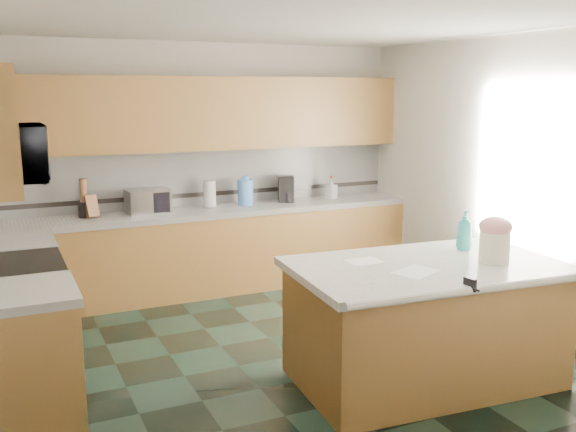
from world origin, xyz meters
TOP-DOWN VIEW (x-y plane):
  - floor at (0.00, 0.00)m, footprint 4.60×4.60m
  - ceiling at (0.00, 0.00)m, footprint 4.60×4.60m
  - wall_back at (0.00, 2.32)m, footprint 4.60×0.04m
  - wall_front at (0.00, -2.32)m, footprint 4.60×0.04m
  - wall_right at (2.32, 0.00)m, footprint 0.04×4.60m
  - back_base_cab at (0.00, 2.00)m, footprint 4.60×0.60m
  - back_countertop at (0.00, 2.00)m, footprint 4.60×0.64m
  - back_upper_cab at (0.00, 2.13)m, footprint 4.60×0.33m
  - back_backsplash at (0.00, 2.29)m, footprint 4.60×0.02m
  - back_accent_band at (0.00, 2.28)m, footprint 4.60×0.01m
  - left_base_cab_rear at (-2.00, 1.29)m, footprint 0.60×0.82m
  - left_counter_rear at (-2.00, 1.29)m, footprint 0.64×0.82m
  - left_base_cab_front at (-2.00, -0.24)m, footprint 0.60×0.72m
  - left_counter_front at (-2.00, -0.24)m, footprint 0.64×0.72m
  - range_body at (-2.00, 0.50)m, footprint 0.60×0.76m
  - range_oven_door at (-1.71, 0.50)m, footprint 0.02×0.68m
  - range_cooktop at (-2.00, 0.50)m, footprint 0.62×0.78m
  - range_handle at (-1.68, 0.50)m, footprint 0.02×0.66m
  - microwave at (-2.00, 0.50)m, footprint 0.50×0.73m
  - island_base at (0.75, -0.82)m, footprint 1.97×1.22m
  - island_top at (0.75, -0.82)m, footprint 2.08×1.33m
  - island_bullnose at (0.75, -1.41)m, footprint 1.99×0.21m
  - treat_jar at (1.22, -0.99)m, footprint 0.27×0.27m
  - treat_jar_lid at (1.22, -0.99)m, footprint 0.24×0.24m
  - treat_jar_knob at (1.22, -0.99)m, footprint 0.08×0.03m
  - treat_jar_knob_end_l at (1.18, -0.99)m, footprint 0.04×0.04m
  - treat_jar_knob_end_r at (1.26, -0.99)m, footprint 0.04×0.04m
  - soap_bottle_island at (1.27, -0.60)m, footprint 0.16×0.16m
  - paper_sheet_a at (0.53, -0.98)m, footprint 0.38×0.34m
  - paper_sheet_b at (0.35, -0.58)m, footprint 0.27×0.20m
  - clamp_body at (0.66, -1.39)m, footprint 0.04×0.10m
  - clamp_handle at (0.66, -1.45)m, footprint 0.01×0.07m
  - knife_block at (-1.26, 2.05)m, footprint 0.17×0.19m
  - utensil_crock at (-1.31, 2.08)m, footprint 0.13×0.13m
  - utensil_bundle at (-1.31, 2.08)m, footprint 0.07×0.07m
  - toaster_oven at (-0.68, 2.05)m, footprint 0.45×0.32m
  - toaster_oven_door at (-0.68, 1.91)m, footprint 0.39×0.01m
  - paper_towel at (0.01, 2.10)m, footprint 0.13×0.13m
  - paper_towel_base at (0.01, 2.10)m, footprint 0.20×0.20m
  - water_jug at (0.42, 2.06)m, footprint 0.18×0.18m
  - water_jug_neck at (0.42, 2.06)m, footprint 0.08×0.08m
  - coffee_maker at (0.93, 2.08)m, footprint 0.23×0.24m
  - coffee_carafe at (0.93, 2.04)m, footprint 0.12×0.12m
  - soap_bottle_back at (1.50, 2.05)m, footprint 0.15×0.15m
  - soap_back_cap at (1.50, 2.05)m, footprint 0.02×0.02m
  - window_light_proxy at (2.29, -0.20)m, footprint 0.02×1.40m

SIDE VIEW (x-z plane):
  - floor at x=0.00m, z-range 0.00..0.00m
  - range_oven_door at x=-1.71m, z-range 0.12..0.68m
  - back_base_cab at x=0.00m, z-range 0.00..0.86m
  - left_base_cab_rear at x=-2.00m, z-range 0.00..0.86m
  - left_base_cab_front at x=-2.00m, z-range 0.00..0.86m
  - island_base at x=0.75m, z-range 0.00..0.86m
  - range_body at x=-2.00m, z-range 0.00..0.88m
  - range_handle at x=-1.68m, z-range 0.77..0.79m
  - back_countertop at x=0.00m, z-range 0.86..0.92m
  - left_counter_rear at x=-2.00m, z-range 0.86..0.92m
  - left_counter_front at x=-2.00m, z-range 0.86..0.92m
  - island_top at x=0.75m, z-range 0.86..0.92m
  - island_bullnose at x=0.75m, z-range 0.86..0.92m
  - range_cooktop at x=-2.00m, z-range 0.88..0.92m
  - clamp_handle at x=0.66m, z-range 0.90..0.92m
  - paper_sheet_a at x=0.53m, z-range 0.92..0.92m
  - paper_sheet_b at x=0.35m, z-range 0.92..0.92m
  - paper_towel_base at x=0.01m, z-range 0.92..0.93m
  - clamp_body at x=0.66m, z-range 0.89..0.97m
  - coffee_carafe at x=0.93m, z-range 0.92..1.04m
  - utensil_crock at x=-1.31m, z-range 0.92..1.08m
  - knife_block at x=-1.26m, z-range 0.91..1.15m
  - treat_jar at x=1.22m, z-range 0.92..1.15m
  - back_accent_band at x=0.00m, z-range 1.02..1.06m
  - soap_bottle_back at x=1.50m, z-range 0.92..1.16m
  - toaster_oven at x=-0.68m, z-range 0.92..1.17m
  - toaster_oven_door at x=-0.68m, z-range 0.94..1.15m
  - water_jug at x=0.42m, z-range 0.92..1.21m
  - coffee_maker at x=0.93m, z-range 0.92..1.21m
  - paper_towel at x=0.01m, z-range 0.92..1.22m
  - soap_bottle_island at x=1.27m, z-range 0.92..1.24m
  - soap_back_cap at x=1.50m, z-range 1.16..1.19m
  - treat_jar_lid at x=1.22m, z-range 1.12..1.27m
  - utensil_bundle at x=-1.31m, z-range 1.08..1.31m
  - water_jug_neck at x=0.42m, z-range 1.21..1.25m
  - back_backsplash at x=0.00m, z-range 0.92..1.55m
  - treat_jar_knob at x=1.22m, z-range 1.23..1.26m
  - treat_jar_knob_end_l at x=1.18m, z-range 1.22..1.26m
  - treat_jar_knob_end_r at x=1.26m, z-range 1.22..1.26m
  - wall_back at x=0.00m, z-range 0.00..2.70m
  - wall_front at x=0.00m, z-range 0.00..2.70m
  - wall_right at x=2.32m, z-range 0.00..2.70m
  - window_light_proxy at x=2.29m, z-range 0.95..2.05m
  - microwave at x=-2.00m, z-range 1.53..1.94m
  - back_upper_cab at x=0.00m, z-range 1.55..2.33m
  - ceiling at x=0.00m, z-range 2.70..2.70m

